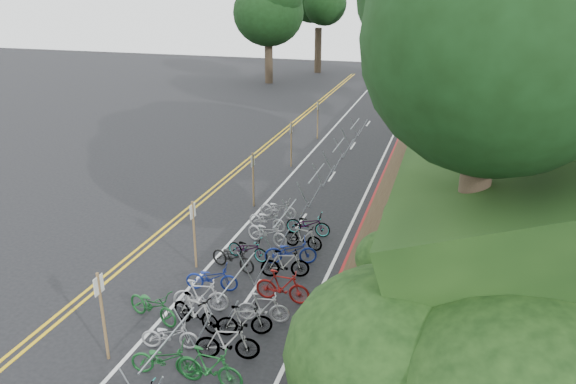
{
  "coord_description": "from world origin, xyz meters",
  "views": [
    {
      "loc": [
        8.78,
        -11.02,
        9.54
      ],
      "look_at": [
        2.55,
        9.86,
        1.3
      ],
      "focal_mm": 35.0,
      "sensor_mm": 36.0,
      "label": 1
    }
  ],
  "objects": [
    {
      "name": "bike_valet",
      "position": [
        2.91,
        3.27,
        0.48
      ],
      "size": [
        3.17,
        14.82,
        1.08
      ],
      "color": "slate",
      "rests_on": "ground"
    },
    {
      "name": "embankment",
      "position": [
        12.96,
        19.04,
        2.57
      ],
      "size": [
        14.3,
        48.14,
        9.11
      ],
      "color": "black",
      "rests_on": "ground"
    },
    {
      "name": "signposts_rest",
      "position": [
        0.6,
        14.0,
        1.43
      ],
      "size": [
        0.08,
        18.4,
        2.5
      ],
      "color": "brown",
      "rests_on": "ground"
    },
    {
      "name": "bike_front",
      "position": [
        0.82,
        1.61,
        0.5
      ],
      "size": [
        1.22,
        2.04,
        1.01
      ],
      "primitive_type": "imported",
      "rotation": [
        0.0,
        0.0,
        1.26
      ],
      "color": "#144C1E",
      "rests_on": "ground"
    },
    {
      "name": "ground",
      "position": [
        0.0,
        0.0,
        0.0
      ],
      "size": [
        120.0,
        120.0,
        0.0
      ],
      "primitive_type": "plane",
      "color": "black",
      "rests_on": "ground"
    },
    {
      "name": "signpost_near",
      "position": [
        0.56,
        -0.39,
        1.49
      ],
      "size": [
        0.08,
        0.4,
        2.61
      ],
      "color": "brown",
      "rests_on": "ground"
    },
    {
      "name": "road_markings",
      "position": [
        0.63,
        10.1,
        0.0
      ],
      "size": [
        7.47,
        80.0,
        0.01
      ],
      "color": "gold",
      "rests_on": "ground"
    },
    {
      "name": "bike_racks_rest",
      "position": [
        3.0,
        13.0,
        0.85
      ],
      "size": [
        1.14,
        23.0,
        1.17
      ],
      "color": "#8E949E",
      "rests_on": "ground"
    },
    {
      "name": "bike_rack_front",
      "position": [
        2.56,
        -0.59,
        0.87
      ],
      "size": [
        1.16,
        2.87,
        1.21
      ],
      "color": "#8E949E",
      "rests_on": "ground"
    },
    {
      "name": "red_curb",
      "position": [
        5.7,
        12.0,
        0.05
      ],
      "size": [
        0.25,
        28.0,
        0.1
      ],
      "primitive_type": "cube",
      "color": "maroon",
      "rests_on": "ground"
    }
  ]
}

